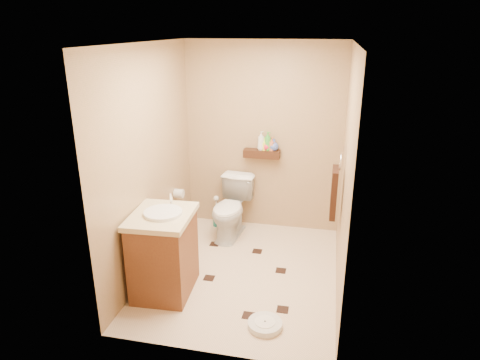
# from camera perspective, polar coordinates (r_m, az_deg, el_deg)

# --- Properties ---
(ground) EXTENTS (2.50, 2.50, 0.00)m
(ground) POSITION_cam_1_polar(r_m,az_deg,el_deg) (4.79, 0.36, -12.23)
(ground) COLOR beige
(ground) RESTS_ON ground
(wall_back) EXTENTS (2.00, 0.04, 2.40)m
(wall_back) POSITION_cam_1_polar(r_m,az_deg,el_deg) (5.45, 3.09, 5.58)
(wall_back) COLOR #A6815E
(wall_back) RESTS_ON ground
(wall_front) EXTENTS (2.00, 0.04, 2.40)m
(wall_front) POSITION_cam_1_polar(r_m,az_deg,el_deg) (3.14, -4.27, -5.49)
(wall_front) COLOR #A6815E
(wall_front) RESTS_ON ground
(wall_left) EXTENTS (0.04, 2.50, 2.40)m
(wall_left) POSITION_cam_1_polar(r_m,az_deg,el_deg) (4.57, -11.98, 2.33)
(wall_left) COLOR #A6815E
(wall_left) RESTS_ON ground
(wall_right) EXTENTS (0.04, 2.50, 2.40)m
(wall_right) POSITION_cam_1_polar(r_m,az_deg,el_deg) (4.20, 13.89, 0.59)
(wall_right) COLOR #A6815E
(wall_right) RESTS_ON ground
(ceiling) EXTENTS (2.00, 2.50, 0.02)m
(ceiling) POSITION_cam_1_polar(r_m,az_deg,el_deg) (4.06, 0.44, 17.84)
(ceiling) COLOR white
(ceiling) RESTS_ON wall_back
(wall_shelf) EXTENTS (0.46, 0.14, 0.10)m
(wall_shelf) POSITION_cam_1_polar(r_m,az_deg,el_deg) (5.43, 2.92, 3.53)
(wall_shelf) COLOR #3D1E10
(wall_shelf) RESTS_ON wall_back
(floor_accents) EXTENTS (1.09, 1.38, 0.01)m
(floor_accents) POSITION_cam_1_polar(r_m,az_deg,el_deg) (4.73, 1.02, -12.59)
(floor_accents) COLOR black
(floor_accents) RESTS_ON ground
(toilet) EXTENTS (0.49, 0.78, 0.75)m
(toilet) POSITION_cam_1_polar(r_m,az_deg,el_deg) (5.39, -1.22, -3.83)
(toilet) COLOR white
(toilet) RESTS_ON ground
(vanity) EXTENTS (0.61, 0.72, 0.98)m
(vanity) POSITION_cam_1_polar(r_m,az_deg,el_deg) (4.35, -10.13, -9.41)
(vanity) COLOR brown
(vanity) RESTS_ON ground
(bathroom_scale) EXTENTS (0.37, 0.37, 0.06)m
(bathroom_scale) POSITION_cam_1_polar(r_m,az_deg,el_deg) (4.04, 3.34, -18.66)
(bathroom_scale) COLOR silver
(bathroom_scale) RESTS_ON ground
(toilet_brush) EXTENTS (0.10, 0.10, 0.43)m
(toilet_brush) POSITION_cam_1_polar(r_m,az_deg,el_deg) (5.75, -3.15, -4.72)
(toilet_brush) COLOR #1B6F6C
(toilet_brush) RESTS_ON ground
(towel_ring) EXTENTS (0.12, 0.30, 0.76)m
(towel_ring) POSITION_cam_1_polar(r_m,az_deg,el_deg) (4.51, 12.48, -1.36)
(towel_ring) COLOR silver
(towel_ring) RESTS_ON wall_right
(toilet_paper) EXTENTS (0.12, 0.11, 0.12)m
(toilet_paper) POSITION_cam_1_polar(r_m,az_deg,el_deg) (5.31, -8.15, -1.79)
(toilet_paper) COLOR silver
(toilet_paper) RESTS_ON wall_left
(bottle_a) EXTENTS (0.13, 0.13, 0.24)m
(bottle_a) POSITION_cam_1_polar(r_m,az_deg,el_deg) (5.38, 2.83, 5.26)
(bottle_a) COLOR silver
(bottle_a) RESTS_ON wall_shelf
(bottle_b) EXTENTS (0.10, 0.10, 0.16)m
(bottle_b) POSITION_cam_1_polar(r_m,az_deg,el_deg) (5.39, 3.28, 4.82)
(bottle_b) COLOR #F7FF35
(bottle_b) RESTS_ON wall_shelf
(bottle_c) EXTENTS (0.11, 0.11, 0.13)m
(bottle_c) POSITION_cam_1_polar(r_m,az_deg,el_deg) (5.38, 3.56, 4.69)
(bottle_c) COLOR red
(bottle_c) RESTS_ON wall_shelf
(bottle_d) EXTENTS (0.13, 0.13, 0.24)m
(bottle_d) POSITION_cam_1_polar(r_m,az_deg,el_deg) (5.37, 3.72, 5.21)
(bottle_d) COLOR green
(bottle_d) RESTS_ON wall_shelf
(bottle_e) EXTENTS (0.11, 0.11, 0.17)m
(bottle_e) POSITION_cam_1_polar(r_m,az_deg,el_deg) (5.37, 4.26, 4.85)
(bottle_e) COLOR #C86A42
(bottle_e) RESTS_ON wall_shelf
(bottle_f) EXTENTS (0.16, 0.16, 0.15)m
(bottle_f) POSITION_cam_1_polar(r_m,az_deg,el_deg) (5.37, 4.56, 4.71)
(bottle_f) COLOR #4257A6
(bottle_f) RESTS_ON wall_shelf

